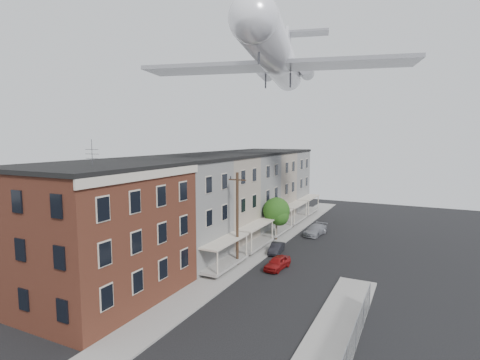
% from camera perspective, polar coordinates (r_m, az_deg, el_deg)
% --- Properties ---
extents(sidewalk_left, '(3.00, 62.00, 0.12)m').
position_cam_1_polar(sidewalk_left, '(42.04, 3.44, -10.37)').
color(sidewalk_left, gray).
rests_on(sidewalk_left, ground).
extents(curb_left, '(0.15, 62.00, 0.14)m').
position_cam_1_polar(curb_left, '(41.52, 5.32, -10.59)').
color(curb_left, gray).
rests_on(curb_left, ground).
extents(curb_right, '(0.15, 26.00, 0.14)m').
position_cam_1_polar(curb_right, '(23.44, 8.47, -24.88)').
color(curb_right, gray).
rests_on(curb_right, ground).
extents(corner_building, '(10.31, 12.30, 12.15)m').
position_cam_1_polar(corner_building, '(30.62, -20.90, -7.32)').
color(corner_building, '#3C1B13').
rests_on(corner_building, ground).
extents(row_house_a, '(11.98, 7.00, 10.30)m').
position_cam_1_polar(row_house_a, '(37.54, -10.19, -4.54)').
color(row_house_a, slate).
rests_on(row_house_a, ground).
extents(row_house_b, '(11.98, 7.00, 10.30)m').
position_cam_1_polar(row_house_b, '(43.28, -4.70, -2.99)').
color(row_house_b, gray).
rests_on(row_house_b, ground).
extents(row_house_c, '(11.98, 7.00, 10.30)m').
position_cam_1_polar(row_house_c, '(49.35, -0.54, -1.80)').
color(row_house_c, slate).
rests_on(row_house_c, ground).
extents(row_house_d, '(11.98, 7.00, 10.30)m').
position_cam_1_polar(row_house_d, '(55.64, 2.70, -0.86)').
color(row_house_d, gray).
rests_on(row_house_d, ground).
extents(row_house_e, '(11.98, 7.00, 10.30)m').
position_cam_1_polar(row_house_e, '(62.08, 5.27, -0.12)').
color(row_house_e, slate).
rests_on(row_house_e, ground).
extents(utility_pole, '(1.80, 0.26, 9.00)m').
position_cam_1_polar(utility_pole, '(35.62, -0.41, -5.78)').
color(utility_pole, black).
rests_on(utility_pole, ground).
extents(street_tree, '(3.22, 3.20, 5.20)m').
position_cam_1_polar(street_tree, '(44.67, 5.69, -4.90)').
color(street_tree, black).
rests_on(street_tree, ground).
extents(car_near, '(1.81, 3.66, 1.20)m').
position_cam_1_polar(car_near, '(35.97, 5.73, -12.44)').
color(car_near, maroon).
rests_on(car_near, ground).
extents(car_mid, '(1.53, 3.40, 1.08)m').
position_cam_1_polar(car_mid, '(40.60, 5.56, -10.30)').
color(car_mid, black).
rests_on(car_mid, ground).
extents(car_far, '(2.39, 4.67, 1.30)m').
position_cam_1_polar(car_far, '(48.50, 11.42, -7.47)').
color(car_far, gray).
rests_on(car_far, ground).
extents(airplane, '(27.31, 31.22, 8.99)m').
position_cam_1_polar(airplane, '(42.06, 5.76, 17.88)').
color(airplane, white).
rests_on(airplane, ground).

